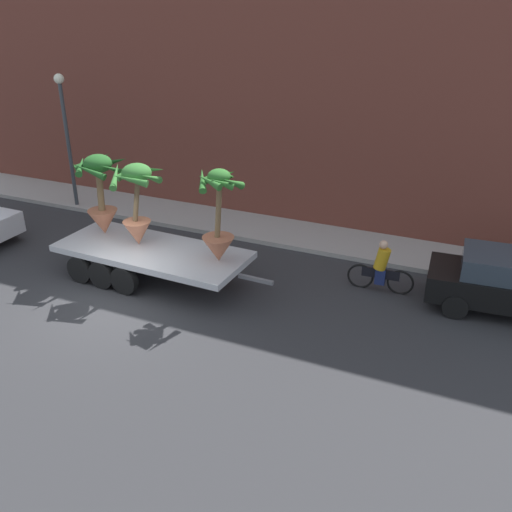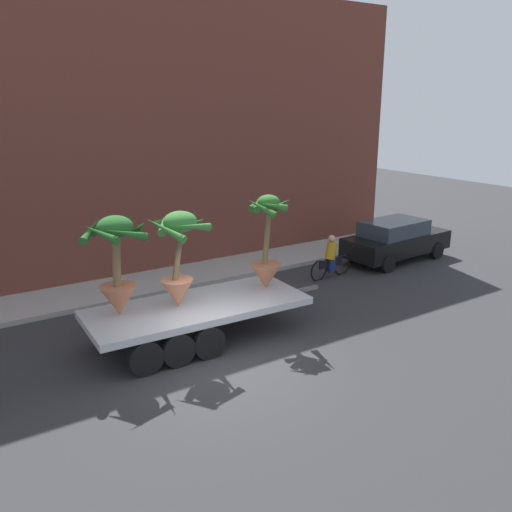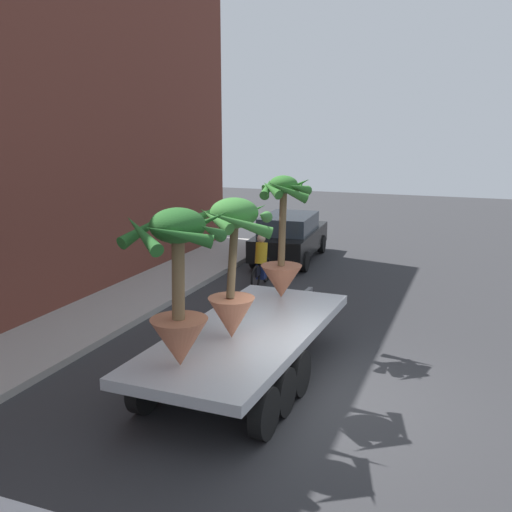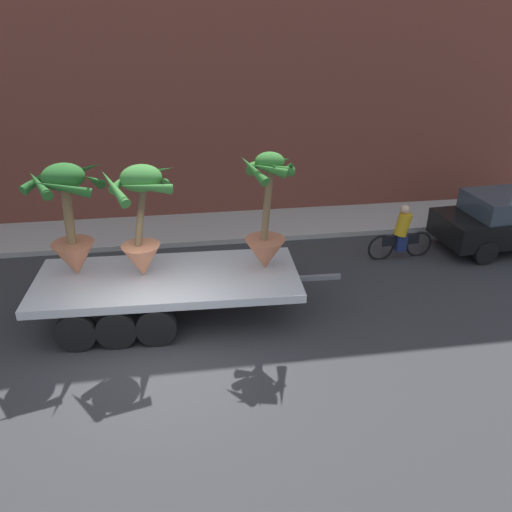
# 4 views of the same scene
# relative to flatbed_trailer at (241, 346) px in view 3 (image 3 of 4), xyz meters

# --- Properties ---
(ground_plane) EXTENTS (60.00, 60.00, 0.00)m
(ground_plane) POSITION_rel_flatbed_trailer_xyz_m (0.11, -1.50, -0.76)
(ground_plane) COLOR #2D2D30
(sidewalk) EXTENTS (24.00, 2.20, 0.15)m
(sidewalk) POSITION_rel_flatbed_trailer_xyz_m (0.11, 4.60, -0.68)
(sidewalk) COLOR #A39E99
(sidewalk) RESTS_ON ground
(flatbed_trailer) EXTENTS (6.58, 2.44, 0.98)m
(flatbed_trailer) POSITION_rel_flatbed_trailer_xyz_m (0.00, 0.00, 0.00)
(flatbed_trailer) COLOR #B7BABF
(flatbed_trailer) RESTS_ON ground
(potted_palm_rear) EXTENTS (1.63, 1.55, 2.42)m
(potted_palm_rear) POSITION_rel_flatbed_trailer_xyz_m (-1.61, 0.35, 1.48)
(potted_palm_rear) COLOR #B26647
(potted_palm_rear) RESTS_ON flatbed_trailer
(potted_palm_middle) EXTENTS (1.52, 1.55, 2.40)m
(potted_palm_middle) POSITION_rel_flatbed_trailer_xyz_m (-0.16, 0.08, 1.53)
(potted_palm_middle) COLOR #C17251
(potted_palm_middle) RESTS_ON flatbed_trailer
(potted_palm_front) EXTENTS (1.26, 1.13, 2.56)m
(potted_palm_front) POSITION_rel_flatbed_trailer_xyz_m (2.40, 0.04, 1.35)
(potted_palm_front) COLOR #B26647
(potted_palm_front) RESTS_ON flatbed_trailer
(cyclist) EXTENTS (1.84, 0.36, 1.54)m
(cyclist) POSITION_rel_flatbed_trailer_xyz_m (6.37, 1.98, -0.09)
(cyclist) COLOR black
(cyclist) RESTS_ON ground
(parked_car) EXTENTS (4.56, 2.06, 1.58)m
(parked_car) POSITION_rel_flatbed_trailer_xyz_m (9.77, 2.21, 0.07)
(parked_car) COLOR black
(parked_car) RESTS_ON ground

